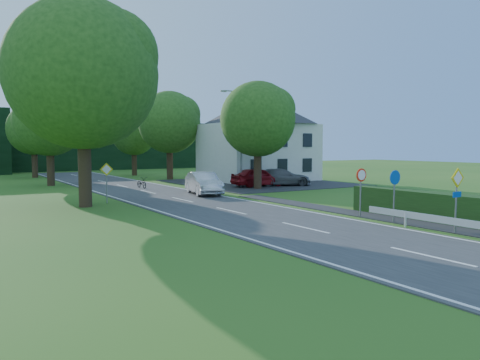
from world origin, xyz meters
TOP-DOWN VIEW (x-y plane):
  - road at (0.00, 20.00)m, footprint 7.00×80.00m
  - parking_pad at (12.00, 33.00)m, footprint 14.00×16.00m
  - line_edge_left at (-3.25, 20.00)m, footprint 0.12×80.00m
  - line_edge_right at (3.25, 20.00)m, footprint 0.12×80.00m
  - line_centre at (0.00, 20.00)m, footprint 0.12×80.00m
  - tree_main at (-6.00, 24.00)m, footprint 9.40×9.40m
  - tree_left_far at (-5.00, 40.00)m, footprint 7.00×7.00m
  - tree_right_far at (7.00, 42.00)m, footprint 7.40×7.40m
  - tree_left_back at (-4.50, 52.00)m, footprint 6.60×6.60m
  - tree_right_back at (6.00, 50.00)m, footprint 6.20×6.20m
  - tree_right_mid at (8.50, 28.00)m, footprint 7.00×7.00m
  - treeline_right at (8.00, 66.00)m, footprint 30.00×5.00m
  - house_white at (14.00, 36.00)m, footprint 10.60×8.40m
  - streetlight at (8.06, 30.00)m, footprint 2.03×0.18m
  - sign_priority_right at (4.30, 7.98)m, footprint 0.78×0.09m
  - sign_roundabout at (4.30, 10.98)m, footprint 0.64×0.08m
  - sign_speed_limit at (4.30, 12.97)m, footprint 0.64×0.11m
  - sign_priority_left at (-4.50, 24.98)m, footprint 0.78×0.09m
  - moving_car at (2.70, 26.24)m, footprint 2.65×5.01m
  - motorcycle at (0.71, 33.21)m, footprint 0.67×1.73m
  - parked_car_red at (9.62, 29.61)m, footprint 4.72×2.09m
  - parked_car_grey at (11.84, 29.22)m, footprint 5.41×3.73m
  - parked_car_silver_b at (16.27, 33.23)m, footprint 5.35×2.83m
  - parasol at (11.91, 34.32)m, footprint 3.02×3.05m

SIDE VIEW (x-z plane):
  - road at x=0.00m, z-range 0.00..0.04m
  - parking_pad at x=12.00m, z-range 0.00..0.04m
  - line_edge_left at x=-3.25m, z-range 0.04..0.05m
  - line_edge_right at x=3.25m, z-range 0.04..0.05m
  - line_centre at x=0.00m, z-range 0.04..0.05m
  - motorcycle at x=0.71m, z-range 0.04..0.94m
  - parked_car_silver_b at x=16.27m, z-range 0.04..1.47m
  - parked_car_grey at x=11.84m, z-range 0.04..1.49m
  - moving_car at x=2.70m, z-range 0.04..1.61m
  - parked_car_red at x=9.62m, z-range 0.04..1.62m
  - parasol at x=11.91m, z-range 0.04..2.15m
  - sign_roundabout at x=4.30m, z-range 0.49..2.86m
  - sign_priority_left at x=-4.50m, z-range 0.50..2.94m
  - sign_speed_limit at x=4.30m, z-range 0.58..2.95m
  - sign_priority_right at x=4.30m, z-range 0.50..3.09m
  - treeline_right at x=8.00m, z-range 0.00..7.00m
  - tree_right_back at x=6.00m, z-range 0.00..7.56m
  - tree_left_back at x=-4.50m, z-range 0.00..8.07m
  - tree_left_far at x=-5.00m, z-range 0.00..8.58m
  - tree_right_mid at x=8.50m, z-range 0.00..8.58m
  - house_white at x=14.00m, z-range 0.11..8.71m
  - streetlight at x=8.06m, z-range 0.46..8.46m
  - tree_right_far at x=7.00m, z-range 0.00..9.09m
  - tree_main at x=-6.00m, z-range 0.00..11.64m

